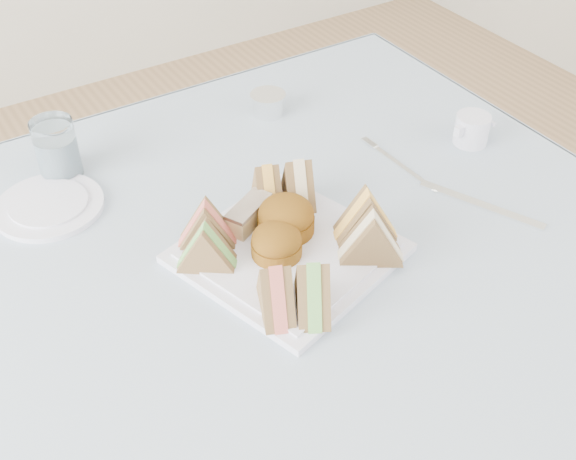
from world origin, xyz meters
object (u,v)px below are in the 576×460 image
table (306,395)px  water_glass (57,149)px  serving_plate (288,253)px  creamer_jug (472,129)px

table → water_glass: water_glass is taller
table → serving_plate: (-0.05, -0.01, 0.38)m
serving_plate → creamer_jug: size_ratio=4.43×
serving_plate → water_glass: water_glass is taller
table → water_glass: (-0.26, 0.36, 0.43)m
table → serving_plate: bearing=-165.3°
creamer_jug → table: bearing=-176.9°
water_glass → creamer_jug: size_ratio=1.67×
serving_plate → water_glass: bearing=102.6°
serving_plate → water_glass: 0.43m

